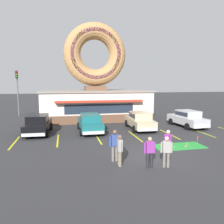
{
  "coord_description": "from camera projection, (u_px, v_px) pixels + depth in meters",
  "views": [
    {
      "loc": [
        -4.81,
        -11.24,
        4.22
      ],
      "look_at": [
        -1.24,
        5.0,
        2.0
      ],
      "focal_mm": 35.0,
      "sensor_mm": 36.0,
      "label": 1
    }
  ],
  "objects": [
    {
      "name": "mini_donut_mid_right",
      "position": [
        165.0,
        145.0,
        14.72
      ],
      "size": [
        0.13,
        0.13,
        0.04
      ],
      "primitive_type": "torus",
      "color": "#E5C666",
      "rests_on": "putting_mat"
    },
    {
      "name": "pedestrian_clipboard_woman",
      "position": [
        120.0,
        149.0,
        11.09
      ],
      "size": [
        0.25,
        0.6,
        1.62
      ],
      "color": "#7F7056",
      "rests_on": "ground"
    },
    {
      "name": "pedestrian_blue_sweater_man",
      "position": [
        168.0,
        142.0,
        12.39
      ],
      "size": [
        0.55,
        0.37,
        1.58
      ],
      "color": "#7F7056",
      "rests_on": "ground"
    },
    {
      "name": "pedestrian_hooded_kid",
      "position": [
        150.0,
        151.0,
        10.86
      ],
      "size": [
        0.6,
        0.25,
        1.57
      ],
      "color": "#232328",
      "rests_on": "ground"
    },
    {
      "name": "car_champagne",
      "position": [
        140.0,
        120.0,
        19.91
      ],
      "size": [
        2.12,
        4.62,
        1.6
      ],
      "color": "#BCAD89",
      "rests_on": "ground"
    },
    {
      "name": "parking_stripe_mid_left",
      "position": [
        98.0,
        138.0,
        16.8
      ],
      "size": [
        0.12,
        3.6,
        0.01
      ],
      "primitive_type": "cube",
      "color": "yellow",
      "rests_on": "ground"
    },
    {
      "name": "car_black",
      "position": [
        38.0,
        123.0,
        18.15
      ],
      "size": [
        2.15,
        4.64,
        1.6
      ],
      "color": "black",
      "rests_on": "ground"
    },
    {
      "name": "mini_donut_mid_centre",
      "position": [
        185.0,
        147.0,
        14.42
      ],
      "size": [
        0.13,
        0.13,
        0.04
      ],
      "primitive_type": "torus",
      "color": "#A5724C",
      "rests_on": "putting_mat"
    },
    {
      "name": "mini_donut_mid_left",
      "position": [
        186.0,
        146.0,
        14.58
      ],
      "size": [
        0.13,
        0.13,
        0.04
      ],
      "primitive_type": "torus",
      "color": "#D17F47",
      "rests_on": "putting_mat"
    },
    {
      "name": "pedestrian_leather_jacket_man",
      "position": [
        166.0,
        151.0,
        10.9
      ],
      "size": [
        0.58,
        0.33,
        1.58
      ],
      "color": "slate",
      "rests_on": "ground"
    },
    {
      "name": "putting_flag_pin",
      "position": [
        198.0,
        138.0,
        14.96
      ],
      "size": [
        0.13,
        0.01,
        0.55
      ],
      "color": "silver",
      "rests_on": "putting_mat"
    },
    {
      "name": "parking_stripe_centre",
      "position": [
        135.0,
        136.0,
        17.44
      ],
      "size": [
        0.12,
        3.6,
        0.01
      ],
      "primitive_type": "cube",
      "color": "yellow",
      "rests_on": "ground"
    },
    {
      "name": "mini_donut_near_right",
      "position": [
        187.0,
        144.0,
        15.02
      ],
      "size": [
        0.13,
        0.13,
        0.04
      ],
      "primitive_type": "torus",
      "color": "#D17F47",
      "rests_on": "putting_mat"
    },
    {
      "name": "car_teal",
      "position": [
        90.0,
        122.0,
        18.8
      ],
      "size": [
        2.0,
        4.57,
        1.6
      ],
      "color": "#196066",
      "rests_on": "ground"
    },
    {
      "name": "golf_ball",
      "position": [
        175.0,
        147.0,
        14.33
      ],
      "size": [
        0.04,
        0.04,
        0.04
      ],
      "primitive_type": "sphere",
      "color": "white",
      "rests_on": "putting_mat"
    },
    {
      "name": "pedestrian_beanie_man",
      "position": [
        115.0,
        144.0,
        11.74
      ],
      "size": [
        0.6,
        0.26,
        1.73
      ],
      "color": "slate",
      "rests_on": "ground"
    },
    {
      "name": "trash_bin",
      "position": [
        33.0,
        121.0,
        21.5
      ],
      "size": [
        0.57,
        0.57,
        0.97
      ],
      "color": "#1E662D",
      "rests_on": "ground"
    },
    {
      "name": "parking_stripe_left",
      "position": [
        58.0,
        140.0,
        16.16
      ],
      "size": [
        0.12,
        3.6,
        0.01
      ],
      "primitive_type": "cube",
      "color": "yellow",
      "rests_on": "ground"
    },
    {
      "name": "donut_shop_building",
      "position": [
        95.0,
        87.0,
        25.2
      ],
      "size": [
        12.3,
        6.75,
        10.96
      ],
      "color": "brown",
      "rests_on": "ground"
    },
    {
      "name": "parking_stripe_far_left",
      "position": [
        14.0,
        143.0,
        15.53
      ],
      "size": [
        0.12,
        3.6,
        0.01
      ],
      "primitive_type": "cube",
      "color": "yellow",
      "rests_on": "ground"
    },
    {
      "name": "mini_donut_near_left",
      "position": [
        160.0,
        145.0,
        14.85
      ],
      "size": [
        0.13,
        0.13,
        0.04
      ],
      "primitive_type": "torus",
      "color": "#A5724C",
      "rests_on": "putting_mat"
    },
    {
      "name": "car_silver",
      "position": [
        187.0,
        118.0,
        21.04
      ],
      "size": [
        2.23,
        4.67,
        1.6
      ],
      "color": "#B2B5BA",
      "rests_on": "ground"
    },
    {
      "name": "ground_plane",
      "position": [
        152.0,
        157.0,
        12.46
      ],
      "size": [
        160.0,
        160.0,
        0.0
      ],
      "primitive_type": "plane",
      "color": "#2D2D30"
    },
    {
      "name": "putting_mat",
      "position": [
        179.0,
        146.0,
        14.59
      ],
      "size": [
        3.37,
        1.59,
        0.03
      ],
      "primitive_type": "cube",
      "color": "green",
      "rests_on": "ground"
    },
    {
      "name": "parking_stripe_right",
      "position": [
        202.0,
        132.0,
        18.71
      ],
      "size": [
        0.12,
        3.6,
        0.01
      ],
      "primitive_type": "cube",
      "color": "yellow",
      "rests_on": "ground"
    },
    {
      "name": "parking_stripe_mid_right",
      "position": [
        169.0,
        134.0,
        18.08
      ],
      "size": [
        0.12,
        3.6,
        0.01
      ],
      "primitive_type": "cube",
      "color": "yellow",
      "rests_on": "ground"
    },
    {
      "name": "traffic_light_pole",
      "position": [
        17.0,
        87.0,
        27.31
      ],
      "size": [
        0.28,
        0.47,
        5.8
      ],
      "color": "#595B60",
      "rests_on": "ground"
    }
  ]
}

